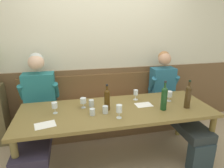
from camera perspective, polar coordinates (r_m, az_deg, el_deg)
name	(u,v)px	position (r m, az deg, el deg)	size (l,w,h in m)	color
ground_plane	(118,165)	(2.72, 1.88, -22.60)	(6.80, 6.80, 0.02)	tan
room_wall_back	(102,45)	(3.15, -2.83, 11.43)	(6.80, 0.08, 2.80)	beige
wood_wainscot_panel	(104,98)	(3.32, -2.43, -4.09)	(6.80, 0.03, 1.02)	brown
wall_bench	(106,116)	(3.23, -1.72, -9.26)	(2.66, 0.42, 0.94)	brown
dining_table	(117,114)	(2.44, 1.38, -8.86)	(2.36, 0.84, 0.73)	brown
person_right_seat	(38,109)	(2.75, -21.04, -6.99)	(0.54, 1.30, 1.35)	#27253C
person_left_seat	(172,99)	(3.08, 17.20, -4.17)	(0.48, 1.30, 1.31)	#28373E
wine_bottle_clear_water	(188,96)	(2.55, 21.46, -3.27)	(0.07, 0.07, 0.36)	#3D2B14
wine_bottle_amber_mid	(107,99)	(2.33, -1.47, -4.40)	(0.07, 0.07, 0.33)	#462D0C
wine_bottle_green_tall	(164,98)	(2.41, 15.08, -3.89)	(0.07, 0.07, 0.36)	#18421E
wine_glass_by_bottle	(169,94)	(2.71, 16.50, -2.93)	(0.08, 0.08, 0.14)	silver
wine_glass_near_bucket	(55,106)	(2.35, -16.54, -6.08)	(0.07, 0.07, 0.14)	silver
wine_glass_left_end	(83,101)	(2.43, -8.48, -5.00)	(0.07, 0.07, 0.13)	silver
wine_glass_mid_right	(119,109)	(2.15, 2.11, -7.46)	(0.07, 0.07, 0.16)	silver
wine_glass_right_end	(136,93)	(2.66, 6.99, -2.66)	(0.06, 0.06, 0.14)	silver
water_tumbler_center	(91,103)	(2.48, -6.07, -5.58)	(0.07, 0.07, 0.08)	silver
water_tumbler_left	(105,110)	(2.28, -1.98, -7.54)	(0.07, 0.07, 0.09)	silver
water_tumbler_right	(92,112)	(2.25, -5.80, -8.17)	(0.06, 0.06, 0.08)	silver
tasting_sheet_left_guest	(144,105)	(2.55, 9.31, -6.05)	(0.21, 0.15, 0.00)	white
tasting_sheet_right_guest	(45,125)	(2.17, -19.08, -11.30)	(0.21, 0.15, 0.00)	white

